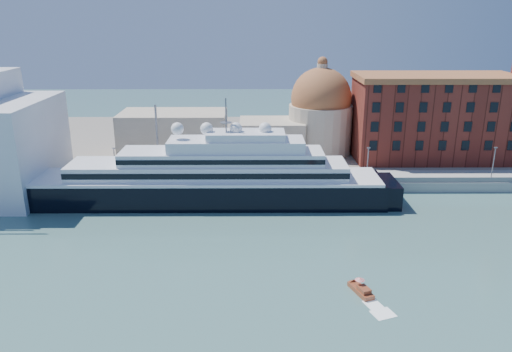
{
  "coord_description": "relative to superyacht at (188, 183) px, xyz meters",
  "views": [
    {
      "loc": [
        2.78,
        -82.35,
        40.74
      ],
      "look_at": [
        3.37,
        18.0,
        7.92
      ],
      "focal_mm": 35.0,
      "sensor_mm": 36.0,
      "label": 1
    }
  ],
  "objects": [
    {
      "name": "service_barge",
      "position": [
        -19.65,
        -1.46,
        -4.0
      ],
      "size": [
        12.56,
        6.86,
        2.69
      ],
      "rotation": [
        0.0,
        0.0,
        -0.25
      ],
      "color": "white",
      "rests_on": "ground"
    },
    {
      "name": "water_taxi",
      "position": [
        31.12,
        -38.58,
        -4.19
      ],
      "size": [
        3.39,
        5.44,
        2.45
      ],
      "rotation": [
        0.0,
        0.0,
        0.35
      ],
      "color": "maroon",
      "rests_on": "ground"
    },
    {
      "name": "warehouse",
      "position": [
        63.87,
        29.0,
        9.01
      ],
      "size": [
        43.0,
        19.0,
        23.25
      ],
      "color": "maroon",
      "rests_on": "land"
    },
    {
      "name": "land",
      "position": [
        11.87,
        52.0,
        -3.78
      ],
      "size": [
        260.0,
        72.0,
        2.0
      ],
      "primitive_type": "cube",
      "color": "slate",
      "rests_on": "ground"
    },
    {
      "name": "quay_fence",
      "position": [
        11.87,
        6.5,
        -1.68
      ],
      "size": [
        180.0,
        0.1,
        1.2
      ],
      "primitive_type": "cube",
      "color": "slate",
      "rests_on": "quay"
    },
    {
      "name": "church",
      "position": [
        18.26,
        34.72,
        6.13
      ],
      "size": [
        66.0,
        18.0,
        25.5
      ],
      "color": "beige",
      "rests_on": "land"
    },
    {
      "name": "superyacht",
      "position": [
        0.0,
        0.0,
        0.0
      ],
      "size": [
        92.62,
        12.84,
        27.68
      ],
      "color": "black",
      "rests_on": "ground"
    },
    {
      "name": "quay",
      "position": [
        11.87,
        11.0,
        -3.53
      ],
      "size": [
        180.0,
        10.0,
        2.5
      ],
      "primitive_type": "cube",
      "color": "gray",
      "rests_on": "ground"
    },
    {
      "name": "lamp_posts",
      "position": [
        -0.8,
        9.27,
        5.06
      ],
      "size": [
        120.8,
        2.4,
        18.0
      ],
      "color": "slate",
      "rests_on": "quay"
    },
    {
      "name": "ground",
      "position": [
        11.87,
        -23.0,
        -4.78
      ],
      "size": [
        400.0,
        400.0,
        0.0
      ],
      "primitive_type": "plane",
      "color": "#3B6765",
      "rests_on": "ground"
    }
  ]
}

